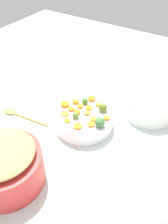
# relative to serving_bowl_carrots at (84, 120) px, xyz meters

# --- Properties ---
(tabletop) EXTENTS (2.40, 2.40, 0.02)m
(tabletop) POSITION_rel_serving_bowl_carrots_xyz_m (0.04, -0.00, -0.05)
(tabletop) COLOR silver
(tabletop) RESTS_ON ground
(serving_bowl_carrots) EXTENTS (0.26, 0.26, 0.07)m
(serving_bowl_carrots) POSITION_rel_serving_bowl_carrots_xyz_m (0.00, 0.00, 0.00)
(serving_bowl_carrots) COLOR white
(serving_bowl_carrots) RESTS_ON tabletop
(metal_pot) EXTENTS (0.27, 0.27, 0.13)m
(metal_pot) POSITION_rel_serving_bowl_carrots_xyz_m (0.39, -0.08, 0.03)
(metal_pot) COLOR red
(metal_pot) RESTS_ON tabletop
(stuffing_mound) EXTENTS (0.23, 0.23, 0.04)m
(stuffing_mound) POSITION_rel_serving_bowl_carrots_xyz_m (0.39, -0.08, 0.11)
(stuffing_mound) COLOR tan
(stuffing_mound) RESTS_ON metal_pot
(carrot_slice_0) EXTENTS (0.06, 0.06, 0.01)m
(carrot_slice_0) POSITION_rel_serving_bowl_carrots_xyz_m (-0.00, -0.10, 0.04)
(carrot_slice_0) COLOR orange
(carrot_slice_0) RESTS_ON serving_bowl_carrots
(carrot_slice_1) EXTENTS (0.04, 0.04, 0.01)m
(carrot_slice_1) POSITION_rel_serving_bowl_carrots_xyz_m (0.01, -0.06, 0.04)
(carrot_slice_1) COLOR orange
(carrot_slice_1) RESTS_ON serving_bowl_carrots
(carrot_slice_2) EXTENTS (0.04, 0.04, 0.01)m
(carrot_slice_2) POSITION_rel_serving_bowl_carrots_xyz_m (-0.04, -0.07, 0.04)
(carrot_slice_2) COLOR orange
(carrot_slice_2) RESTS_ON serving_bowl_carrots
(carrot_slice_3) EXTENTS (0.03, 0.03, 0.01)m
(carrot_slice_3) POSITION_rel_serving_bowl_carrots_xyz_m (-0.10, -0.02, 0.04)
(carrot_slice_3) COLOR orange
(carrot_slice_3) RESTS_ON serving_bowl_carrots
(carrot_slice_4) EXTENTS (0.04, 0.04, 0.01)m
(carrot_slice_4) POSITION_rel_serving_bowl_carrots_xyz_m (-0.01, 0.01, 0.04)
(carrot_slice_4) COLOR orange
(carrot_slice_4) RESTS_ON serving_bowl_carrots
(carrot_slice_5) EXTENTS (0.04, 0.04, 0.01)m
(carrot_slice_5) POSITION_rel_serving_bowl_carrots_xyz_m (0.01, 0.06, 0.04)
(carrot_slice_5) COLOR orange
(carrot_slice_5) RESTS_ON serving_bowl_carrots
(carrot_slice_6) EXTENTS (0.04, 0.04, 0.01)m
(carrot_slice_6) POSITION_rel_serving_bowl_carrots_xyz_m (0.01, -0.03, 0.04)
(carrot_slice_6) COLOR orange
(carrot_slice_6) RESTS_ON serving_bowl_carrots
(carrot_slice_7) EXTENTS (0.05, 0.05, 0.01)m
(carrot_slice_7) POSITION_rel_serving_bowl_carrots_xyz_m (0.08, 0.02, 0.04)
(carrot_slice_7) COLOR orange
(carrot_slice_7) RESTS_ON serving_bowl_carrots
(carrot_slice_8) EXTENTS (0.03, 0.03, 0.01)m
(carrot_slice_8) POSITION_rel_serving_bowl_carrots_xyz_m (0.08, -0.03, 0.04)
(carrot_slice_8) COLOR orange
(carrot_slice_8) RESTS_ON serving_bowl_carrots
(carrot_slice_9) EXTENTS (0.04, 0.04, 0.01)m
(carrot_slice_9) POSITION_rel_serving_bowl_carrots_xyz_m (-0.02, 0.10, 0.04)
(carrot_slice_9) COLOR orange
(carrot_slice_9) RESTS_ON serving_bowl_carrots
(carrot_slice_10) EXTENTS (0.03, 0.03, 0.01)m
(carrot_slice_10) POSITION_rel_serving_bowl_carrots_xyz_m (-0.03, -0.04, 0.04)
(carrot_slice_10) COLOR orange
(carrot_slice_10) RESTS_ON serving_bowl_carrots
(carrot_slice_11) EXTENTS (0.04, 0.04, 0.01)m
(carrot_slice_11) POSITION_rel_serving_bowl_carrots_xyz_m (-0.08, 0.02, 0.04)
(carrot_slice_11) COLOR orange
(carrot_slice_11) RESTS_ON serving_bowl_carrots
(carrot_slice_12) EXTENTS (0.04, 0.04, 0.01)m
(carrot_slice_12) POSITION_rel_serving_bowl_carrots_xyz_m (-0.04, 0.00, 0.04)
(carrot_slice_12) COLOR orange
(carrot_slice_12) RESTS_ON serving_bowl_carrots
(carrot_slice_13) EXTENTS (0.04, 0.04, 0.01)m
(carrot_slice_13) POSITION_rel_serving_bowl_carrots_xyz_m (0.05, 0.06, 0.04)
(carrot_slice_13) COLOR orange
(carrot_slice_13) RESTS_ON serving_bowl_carrots
(carrot_slice_14) EXTENTS (0.05, 0.05, 0.01)m
(carrot_slice_14) POSITION_rel_serving_bowl_carrots_xyz_m (0.05, -0.07, 0.04)
(carrot_slice_14) COLOR orange
(carrot_slice_14) RESTS_ON serving_bowl_carrots
(brussels_sprout_0) EXTENTS (0.03, 0.03, 0.03)m
(brussels_sprout_0) POSITION_rel_serving_bowl_carrots_xyz_m (-0.06, -0.04, 0.05)
(brussels_sprout_0) COLOR #478928
(brussels_sprout_0) RESTS_ON serving_bowl_carrots
(brussels_sprout_1) EXTENTS (0.04, 0.04, 0.04)m
(brussels_sprout_1) POSITION_rel_serving_bowl_carrots_xyz_m (-0.06, 0.06, 0.05)
(brussels_sprout_1) COLOR olive
(brussels_sprout_1) RESTS_ON serving_bowl_carrots
(brussels_sprout_2) EXTENTS (0.03, 0.03, 0.03)m
(brussels_sprout_2) POSITION_rel_serving_bowl_carrots_xyz_m (0.04, -0.02, 0.05)
(brussels_sprout_2) COLOR olive
(brussels_sprout_2) RESTS_ON serving_bowl_carrots
(brussels_sprout_3) EXTENTS (0.04, 0.04, 0.04)m
(brussels_sprout_3) POSITION_rel_serving_bowl_carrots_xyz_m (0.03, 0.10, 0.06)
(brussels_sprout_3) COLOR #437D3D
(brussels_sprout_3) RESTS_ON serving_bowl_carrots
(wooden_spoon) EXTENTS (0.06, 0.26, 0.01)m
(wooden_spoon) POSITION_rel_serving_bowl_carrots_xyz_m (0.11, -0.31, -0.03)
(wooden_spoon) COLOR #B38E45
(wooden_spoon) RESTS_ON tabletop
(casserole_dish) EXTENTS (0.24, 0.24, 0.09)m
(casserole_dish) POSITION_rel_serving_bowl_carrots_xyz_m (-0.24, 0.21, 0.01)
(casserole_dish) COLOR white
(casserole_dish) RESTS_ON tabletop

